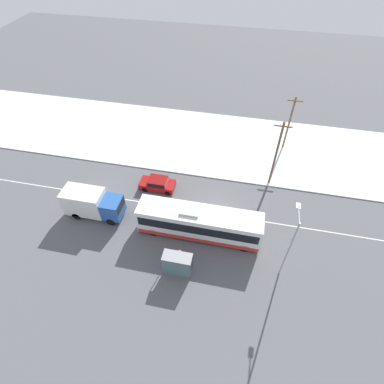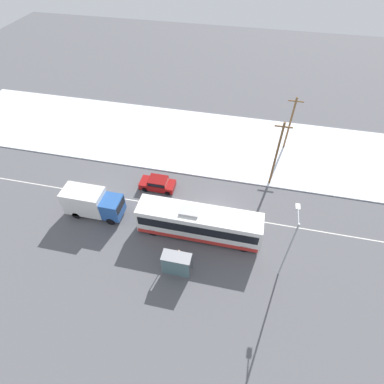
{
  "view_description": "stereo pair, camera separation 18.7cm",
  "coord_description": "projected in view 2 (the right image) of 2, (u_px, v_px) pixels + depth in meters",
  "views": [
    {
      "loc": [
        1.73,
        -20.61,
        24.83
      ],
      "look_at": [
        -2.87,
        1.35,
        1.4
      ],
      "focal_mm": 28.0,
      "sensor_mm": 36.0,
      "label": 1
    },
    {
      "loc": [
        1.92,
        -20.57,
        24.83
      ],
      "look_at": [
        -2.87,
        1.35,
        1.4
      ],
      "focal_mm": 28.0,
      "sensor_mm": 36.0,
      "label": 2
    }
  ],
  "objects": [
    {
      "name": "streetlamp",
      "position": [
        290.0,
        241.0,
        24.21
      ],
      "size": [
        0.36,
        2.25,
        7.36
      ],
      "color": "#9EA3A8",
      "rests_on": "ground_plane"
    },
    {
      "name": "city_bus",
      "position": [
        199.0,
        223.0,
        29.18
      ],
      "size": [
        12.07,
        2.57,
        3.43
      ],
      "color": "white",
      "rests_on": "ground_plane"
    },
    {
      "name": "sedan_car",
      "position": [
        158.0,
        183.0,
        34.25
      ],
      "size": [
        4.01,
        1.8,
        1.46
      ],
      "rotation": [
        0.0,
        0.0,
        3.14
      ],
      "color": "maroon",
      "rests_on": "ground_plane"
    },
    {
      "name": "pedestrian_at_stop",
      "position": [
        179.0,
        254.0,
        27.49
      ],
      "size": [
        0.59,
        0.26,
        1.64
      ],
      "color": "#23232D",
      "rests_on": "ground_plane"
    },
    {
      "name": "utility_pole_snowlot",
      "position": [
        290.0,
        123.0,
        37.3
      ],
      "size": [
        1.8,
        0.24,
        7.34
      ],
      "color": "brown",
      "rests_on": "ground_plane"
    },
    {
      "name": "ground_plane",
      "position": [
        215.0,
        214.0,
        32.12
      ],
      "size": [
        120.0,
        120.0,
        0.0
      ],
      "primitive_type": "plane",
      "color": "#56565B"
    },
    {
      "name": "lane_marking_center",
      "position": [
        215.0,
        214.0,
        32.12
      ],
      "size": [
        60.0,
        0.12,
        0.0
      ],
      "color": "silver",
      "rests_on": "ground_plane"
    },
    {
      "name": "snow_lot",
      "position": [
        230.0,
        144.0,
        40.48
      ],
      "size": [
        80.0,
        14.03,
        0.12
      ],
      "color": "silver",
      "rests_on": "ground_plane"
    },
    {
      "name": "utility_pole_roadside",
      "position": [
        277.0,
        154.0,
        32.21
      ],
      "size": [
        1.8,
        0.24,
        8.38
      ],
      "color": "brown",
      "rests_on": "ground_plane"
    },
    {
      "name": "box_truck",
      "position": [
        92.0,
        202.0,
        30.95
      ],
      "size": [
        6.05,
        2.3,
        3.21
      ],
      "color": "silver",
      "rests_on": "ground_plane"
    },
    {
      "name": "bus_shelter",
      "position": [
        176.0,
        264.0,
        26.08
      ],
      "size": [
        2.59,
        1.2,
        2.4
      ],
      "color": "gray",
      "rests_on": "ground_plane"
    }
  ]
}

